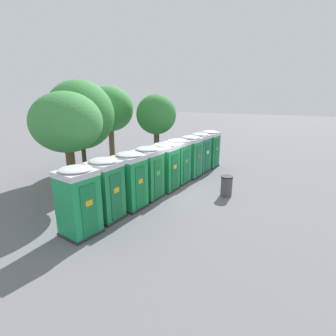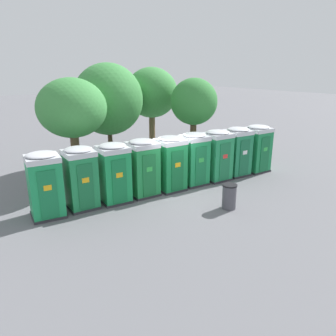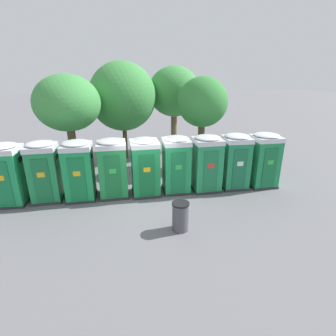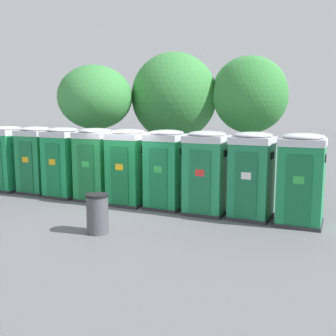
% 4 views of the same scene
% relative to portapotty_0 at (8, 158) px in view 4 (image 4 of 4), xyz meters
% --- Properties ---
extents(ground_plane, '(120.00, 120.00, 0.00)m').
position_rel_portapotty_0_xyz_m(ground_plane, '(5.46, -0.91, -1.28)').
color(ground_plane, slate).
extents(portapotty_0, '(1.37, 1.35, 2.54)m').
position_rel_portapotty_0_xyz_m(portapotty_0, '(0.00, 0.00, 0.00)').
color(portapotty_0, '#2D2D33').
rests_on(portapotty_0, ground).
extents(portapotty_1, '(1.24, 1.27, 2.54)m').
position_rel_portapotty_0_xyz_m(portapotty_1, '(1.38, -0.04, 0.00)').
color(portapotty_1, '#2D2D33').
rests_on(portapotty_1, ground).
extents(portapotty_2, '(1.30, 1.31, 2.54)m').
position_rel_portapotty_0_xyz_m(portapotty_2, '(2.75, -0.27, 0.00)').
color(portapotty_2, '#2D2D33').
rests_on(portapotty_2, ground).
extents(portapotty_3, '(1.29, 1.28, 2.54)m').
position_rel_portapotty_0_xyz_m(portapotty_3, '(4.13, -0.35, 0.00)').
color(portapotty_3, '#2D2D33').
rests_on(portapotty_3, ground).
extents(portapotty_4, '(1.28, 1.27, 2.54)m').
position_rel_portapotty_0_xyz_m(portapotty_4, '(5.49, -0.56, 0.00)').
color(portapotty_4, '#2D2D33').
rests_on(portapotty_4, ground).
extents(portapotty_5, '(1.30, 1.32, 2.54)m').
position_rel_portapotty_0_xyz_m(portapotty_5, '(6.87, -0.62, 0.00)').
color(portapotty_5, '#2D2D33').
rests_on(portapotty_5, ground).
extents(portapotty_6, '(1.32, 1.29, 2.54)m').
position_rel_portapotty_0_xyz_m(portapotty_6, '(8.24, -0.82, -0.00)').
color(portapotty_6, '#2D2D33').
rests_on(portapotty_6, ground).
extents(portapotty_7, '(1.31, 1.34, 2.54)m').
position_rel_portapotty_0_xyz_m(portapotty_7, '(9.62, -0.90, 0.00)').
color(portapotty_7, '#2D2D33').
rests_on(portapotty_7, ground).
extents(portapotty_8, '(1.32, 1.29, 2.54)m').
position_rel_portapotty_0_xyz_m(portapotty_8, '(10.99, -1.09, -0.00)').
color(portapotty_8, '#2D2D33').
rests_on(portapotty_8, ground).
extents(street_tree_0, '(3.89, 3.89, 5.74)m').
position_rel_portapotty_0_xyz_m(street_tree_0, '(5.24, 4.89, 2.47)').
color(street_tree_0, '#4C3826').
rests_on(street_tree_0, ground).
extents(street_tree_1, '(2.63, 2.63, 4.94)m').
position_rel_portapotty_0_xyz_m(street_tree_1, '(9.09, 2.01, 2.31)').
color(street_tree_1, brown).
rests_on(street_tree_1, ground).
extents(street_tree_2, '(3.20, 3.20, 5.07)m').
position_rel_portapotty_0_xyz_m(street_tree_2, '(2.34, 2.81, 2.38)').
color(street_tree_2, brown).
rests_on(street_tree_2, ground).
extents(street_tree_3, '(3.26, 3.26, 5.50)m').
position_rel_portapotty_0_xyz_m(street_tree_3, '(8.55, 5.44, 2.63)').
color(street_tree_3, brown).
rests_on(street_tree_3, ground).
extents(trash_can, '(0.59, 0.59, 1.03)m').
position_rel_portapotty_0_xyz_m(trash_can, '(6.10, -3.69, -0.76)').
color(trash_can, '#4C4C54').
rests_on(trash_can, ground).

